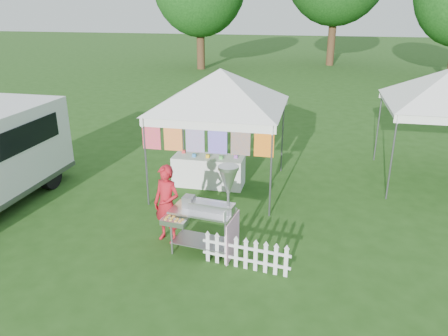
# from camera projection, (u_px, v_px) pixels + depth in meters

# --- Properties ---
(ground) EXTENTS (120.00, 120.00, 0.00)m
(ground) POSITION_uv_depth(u_px,v_px,m) (180.00, 259.00, 8.08)
(ground) COLOR #224914
(ground) RESTS_ON ground
(canopy_main) EXTENTS (4.24, 4.24, 3.45)m
(canopy_main) POSITION_uv_depth(u_px,v_px,m) (220.00, 69.00, 10.22)
(canopy_main) COLOR #59595E
(canopy_main) RESTS_ON ground
(donut_cart) EXTENTS (1.37, 0.85, 1.79)m
(donut_cart) POSITION_uv_depth(u_px,v_px,m) (212.00, 204.00, 7.85)
(donut_cart) COLOR gray
(donut_cart) RESTS_ON ground
(vendor) EXTENTS (0.66, 0.54, 1.57)m
(vendor) POSITION_uv_depth(u_px,v_px,m) (167.00, 204.00, 8.45)
(vendor) COLOR #AB151F
(vendor) RESTS_ON ground
(picket_fence) EXTENTS (1.61, 0.24, 0.56)m
(picket_fence) POSITION_uv_depth(u_px,v_px,m) (246.00, 255.00, 7.68)
(picket_fence) COLOR white
(picket_fence) RESTS_ON ground
(display_table) EXTENTS (1.80, 0.70, 0.78)m
(display_table) POSITION_uv_depth(u_px,v_px,m) (209.00, 171.00, 11.22)
(display_table) COLOR white
(display_table) RESTS_ON ground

